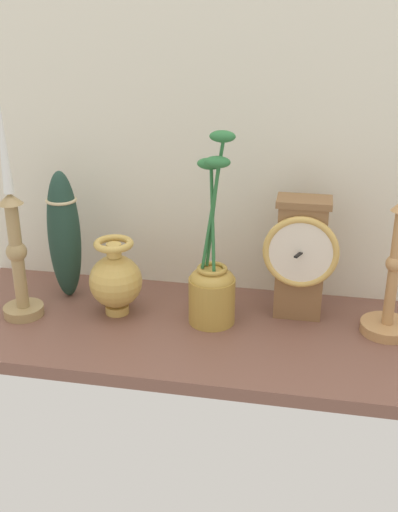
{
  "coord_description": "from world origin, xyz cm",
  "views": [
    {
      "loc": [
        17.01,
        -98.39,
        56.71
      ],
      "look_at": [
        -1.93,
        0.0,
        14.0
      ],
      "focal_mm": 43.92,
      "sensor_mm": 36.0,
      "label": 1
    }
  ],
  "objects_px": {
    "brass_vase_bulbous": "(116,279)",
    "brass_vase_jar": "(211,282)",
    "mantel_clock": "(301,256)",
    "tall_ceramic_vase": "(64,235)",
    "candlestick_tall_center": "(15,242)",
    "candlestick_tall_left": "(393,274)"
  },
  "relations": [
    {
      "from": "brass_vase_bulbous",
      "to": "brass_vase_jar",
      "type": "relative_size",
      "value": 0.42
    },
    {
      "from": "candlestick_tall_left",
      "to": "brass_vase_jar",
      "type": "distance_m",
      "value": 0.32
    },
    {
      "from": "mantel_clock",
      "to": "candlestick_tall_center",
      "type": "height_order",
      "value": "candlestick_tall_center"
    },
    {
      "from": "candlestick_tall_center",
      "to": "brass_vase_jar",
      "type": "relative_size",
      "value": 1.28
    },
    {
      "from": "mantel_clock",
      "to": "tall_ceramic_vase",
      "type": "relative_size",
      "value": 0.89
    },
    {
      "from": "candlestick_tall_center",
      "to": "tall_ceramic_vase",
      "type": "xyz_separation_m",
      "value": [
        0.05,
        0.09,
        -0.02
      ]
    },
    {
      "from": "brass_vase_bulbous",
      "to": "candlestick_tall_left",
      "type": "bearing_deg",
      "value": 2.39
    },
    {
      "from": "mantel_clock",
      "to": "tall_ceramic_vase",
      "type": "distance_m",
      "value": 0.45
    },
    {
      "from": "candlestick_tall_center",
      "to": "brass_vase_bulbous",
      "type": "height_order",
      "value": "candlestick_tall_center"
    },
    {
      "from": "brass_vase_bulbous",
      "to": "brass_vase_jar",
      "type": "bearing_deg",
      "value": 0.28
    },
    {
      "from": "brass_vase_jar",
      "to": "tall_ceramic_vase",
      "type": "distance_m",
      "value": 0.31
    },
    {
      "from": "candlestick_tall_left",
      "to": "brass_vase_jar",
      "type": "bearing_deg",
      "value": -176.41
    },
    {
      "from": "candlestick_tall_left",
      "to": "tall_ceramic_vase",
      "type": "bearing_deg",
      "value": 177.05
    },
    {
      "from": "mantel_clock",
      "to": "tall_ceramic_vase",
      "type": "xyz_separation_m",
      "value": [
        -0.45,
        -0.0,
        0.01
      ]
    },
    {
      "from": "candlestick_tall_center",
      "to": "brass_vase_jar",
      "type": "distance_m",
      "value": 0.36
    },
    {
      "from": "candlestick_tall_left",
      "to": "tall_ceramic_vase",
      "type": "distance_m",
      "value": 0.62
    },
    {
      "from": "candlestick_tall_left",
      "to": "candlestick_tall_center",
      "type": "xyz_separation_m",
      "value": [
        -0.67,
        -0.06,
        0.03
      ]
    },
    {
      "from": "mantel_clock",
      "to": "brass_vase_jar",
      "type": "relative_size",
      "value": 0.65
    },
    {
      "from": "brass_vase_jar",
      "to": "tall_ceramic_vase",
      "type": "height_order",
      "value": "brass_vase_jar"
    },
    {
      "from": "brass_vase_bulbous",
      "to": "tall_ceramic_vase",
      "type": "bearing_deg",
      "value": 155.93
    },
    {
      "from": "brass_vase_bulbous",
      "to": "brass_vase_jar",
      "type": "distance_m",
      "value": 0.18
    },
    {
      "from": "brass_vase_bulbous",
      "to": "tall_ceramic_vase",
      "type": "xyz_separation_m",
      "value": [
        -0.12,
        0.05,
        0.06
      ]
    }
  ]
}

